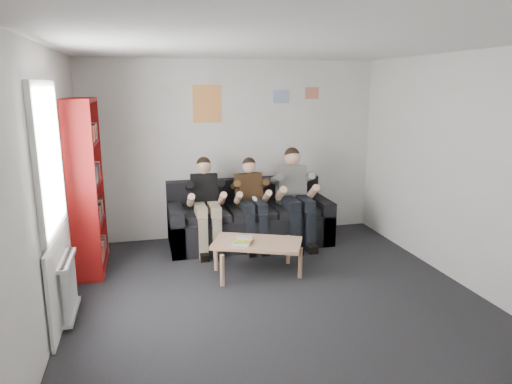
{
  "coord_description": "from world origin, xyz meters",
  "views": [
    {
      "loc": [
        -1.35,
        -4.36,
        2.31
      ],
      "look_at": [
        0.05,
        1.3,
        0.95
      ],
      "focal_mm": 32.0,
      "sensor_mm": 36.0,
      "label": 1
    }
  ],
  "objects_px": {
    "coffee_table": "(257,245)",
    "person_middle": "(252,203)",
    "person_left": "(206,205)",
    "person_right": "(295,197)",
    "bookshelf": "(87,187)",
    "sofa": "(249,221)"
  },
  "relations": [
    {
      "from": "bookshelf",
      "to": "person_left",
      "type": "relative_size",
      "value": 1.63
    },
    {
      "from": "coffee_table",
      "to": "person_middle",
      "type": "height_order",
      "value": "person_middle"
    },
    {
      "from": "bookshelf",
      "to": "sofa",
      "type": "bearing_deg",
      "value": 13.72
    },
    {
      "from": "person_left",
      "to": "person_right",
      "type": "xyz_separation_m",
      "value": [
        1.32,
        -0.01,
        0.04
      ]
    },
    {
      "from": "person_left",
      "to": "person_right",
      "type": "relative_size",
      "value": 0.94
    },
    {
      "from": "coffee_table",
      "to": "person_left",
      "type": "xyz_separation_m",
      "value": [
        -0.49,
        1.01,
        0.3
      ]
    },
    {
      "from": "bookshelf",
      "to": "person_middle",
      "type": "distance_m",
      "value": 2.25
    },
    {
      "from": "person_left",
      "to": "person_right",
      "type": "distance_m",
      "value": 1.32
    },
    {
      "from": "person_right",
      "to": "sofa",
      "type": "bearing_deg",
      "value": 164.58
    },
    {
      "from": "coffee_table",
      "to": "person_middle",
      "type": "relative_size",
      "value": 0.83
    },
    {
      "from": "bookshelf",
      "to": "person_middle",
      "type": "xyz_separation_m",
      "value": [
        2.19,
        0.32,
        -0.42
      ]
    },
    {
      "from": "coffee_table",
      "to": "person_right",
      "type": "distance_m",
      "value": 1.35
    },
    {
      "from": "sofa",
      "to": "person_middle",
      "type": "relative_size",
      "value": 1.83
    },
    {
      "from": "person_middle",
      "to": "bookshelf",
      "type": "bearing_deg",
      "value": 178.55
    },
    {
      "from": "bookshelf",
      "to": "person_left",
      "type": "xyz_separation_m",
      "value": [
        1.53,
        0.32,
        -0.41
      ]
    },
    {
      "from": "bookshelf",
      "to": "person_left",
      "type": "height_order",
      "value": "bookshelf"
    },
    {
      "from": "person_right",
      "to": "bookshelf",
      "type": "bearing_deg",
      "value": -171.37
    },
    {
      "from": "sofa",
      "to": "person_middle",
      "type": "bearing_deg",
      "value": -90.0
    },
    {
      "from": "bookshelf",
      "to": "person_right",
      "type": "xyz_separation_m",
      "value": [
        2.85,
        0.31,
        -0.38
      ]
    },
    {
      "from": "sofa",
      "to": "person_middle",
      "type": "xyz_separation_m",
      "value": [
        0.0,
        -0.2,
        0.33
      ]
    },
    {
      "from": "bookshelf",
      "to": "person_right",
      "type": "relative_size",
      "value": 1.53
    },
    {
      "from": "sofa",
      "to": "person_left",
      "type": "xyz_separation_m",
      "value": [
        -0.66,
        -0.21,
        0.34
      ]
    }
  ]
}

